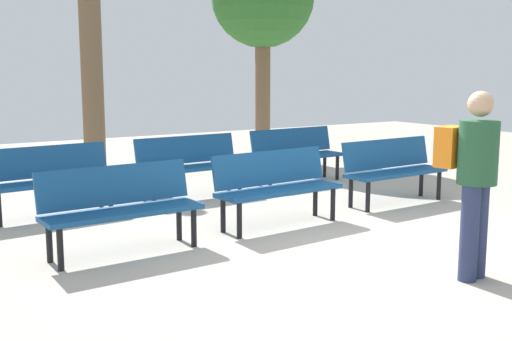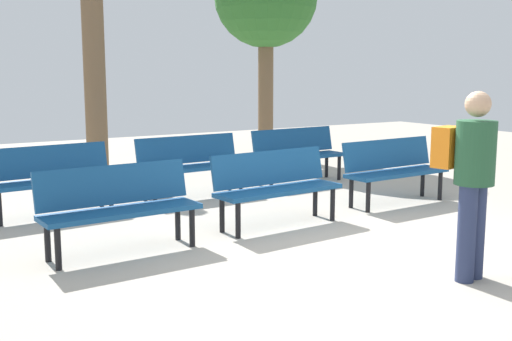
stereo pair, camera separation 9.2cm
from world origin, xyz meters
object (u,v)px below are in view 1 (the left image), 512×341
Objects in this scene: bench_r1_c1 at (190,162)px; bench_r1_c2 at (296,151)px; bench_r0_c0 at (120,204)px; bench_r0_c1 at (276,183)px; tree_0 at (92,79)px; bench_r0_c2 at (393,167)px; bench_r1_c0 at (50,176)px; visitor_with_backpack at (473,174)px.

bench_r1_c1 is 1.00× the size of bench_r1_c2.
bench_r0_c0 is at bearing -151.49° from bench_r1_c2.
bench_r0_c1 is at bearing -90.40° from bench_r1_c1.
bench_r0_c0 is 2.91m from bench_r1_c1.
bench_r0_c0 is 0.49× the size of tree_0.
bench_r0_c2 is (2.08, 0.21, 0.00)m from bench_r0_c1.
bench_r1_c0 is at bearing 154.86° from bench_r0_c2.
bench_r1_c2 is at bearing -119.80° from visitor_with_backpack.
visitor_with_backpack is at bearing -125.05° from bench_r0_c2.
bench_r1_c1 is at bearing 46.81° from bench_r0_c0.
bench_r0_c0 and bench_r1_c0 have the same top height.
bench_r0_c1 is 1.01× the size of bench_r1_c2.
tree_0 reaches higher than bench_r0_c1.
bench_r1_c2 is at bearing 1.83° from bench_r1_c1.
bench_r0_c0 is at bearing -57.68° from visitor_with_backpack.
bench_r0_c0 and bench_r0_c1 have the same top height.
bench_r1_c2 is 3.86m from tree_0.
bench_r1_c0 is 1.01× the size of bench_r1_c2.
bench_r1_c2 is 5.04m from visitor_with_backpack.
visitor_with_backpack is (-1.72, -2.74, 0.43)m from bench_r0_c2.
bench_r0_c1 is 1.01× the size of bench_r1_c1.
bench_r0_c2 is 2.87m from bench_r1_c1.
bench_r1_c0 is (-2.13, 1.94, 0.00)m from bench_r0_c1.
tree_0 is at bearing 71.55° from bench_r0_c0.
bench_r0_c2 is at bearing 1.79° from bench_r0_c0.
bench_r0_c2 is 4.55m from bench_r1_c0.
bench_r0_c2 is 0.99× the size of bench_r1_c0.
bench_r1_c0 is 0.49× the size of tree_0.
bench_r0_c1 is at bearing -83.67° from tree_0.
bench_r0_c0 and bench_r0_c2 have the same top height.
visitor_with_backpack reaches higher than bench_r0_c1.
bench_r0_c0 is 5.44m from tree_0.
bench_r1_c0 is at bearing -117.25° from tree_0.
bench_r1_c2 is 0.98× the size of visitor_with_backpack.
bench_r1_c1 is 3.16m from tree_0.
bench_r0_c1 is at bearing -47.39° from bench_r1_c0.
bench_r1_c2 is at bearing -48.04° from tree_0.
bench_r1_c1 is (2.04, 0.15, 0.00)m from bench_r1_c0.
bench_r1_c0 is 0.99× the size of visitor_with_backpack.
bench_r0_c0 and bench_r1_c2 have the same top height.
bench_r1_c0 is 5.13m from visitor_with_backpack.
bench_r0_c0 is 4.55m from bench_r1_c2.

